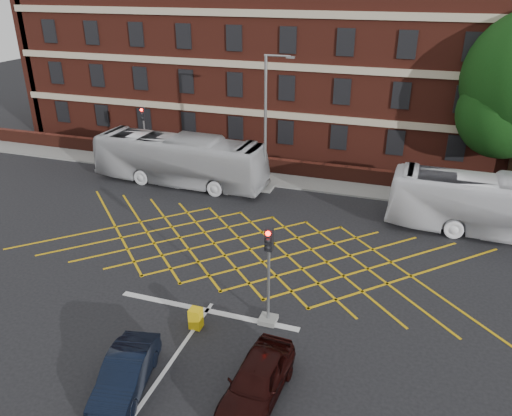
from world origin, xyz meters
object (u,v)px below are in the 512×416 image
(bus_right, at_px, (503,207))
(bus_left, at_px, (180,160))
(direction_signs, at_px, (122,147))
(utility_cabinet, at_px, (196,318))
(car_maroon, at_px, (257,380))
(traffic_light_far, at_px, (145,141))
(traffic_light_near, at_px, (268,285))
(car_navy, at_px, (125,374))
(street_lamp, at_px, (266,147))

(bus_right, bearing_deg, bus_left, 86.98)
(direction_signs, distance_m, utility_cabinet, 20.58)
(car_maroon, bearing_deg, utility_cabinet, 145.38)
(traffic_light_far, bearing_deg, utility_cabinet, -54.84)
(direction_signs, bearing_deg, bus_right, -7.27)
(traffic_light_near, distance_m, direction_signs, 21.47)
(traffic_light_far, xyz_separation_m, direction_signs, (-1.56, -0.81, -0.39))
(car_navy, bearing_deg, car_maroon, 2.00)
(bus_left, xyz_separation_m, direction_signs, (-5.70, 1.91, -0.29))
(utility_cabinet, bearing_deg, direction_signs, 130.04)
(bus_left, relative_size, car_navy, 3.12)
(bus_right, bearing_deg, car_navy, 142.05)
(bus_right, xyz_separation_m, street_lamp, (-13.84, 1.99, 1.30))
(bus_right, relative_size, car_navy, 3.09)
(bus_right, relative_size, traffic_light_far, 2.77)
(bus_left, bearing_deg, bus_right, -91.40)
(street_lamp, xyz_separation_m, utility_cabinet, (1.65, -14.49, -2.51))
(direction_signs, bearing_deg, street_lamp, -6.16)
(car_maroon, height_order, traffic_light_near, traffic_light_near)
(car_maroon, xyz_separation_m, traffic_light_near, (-0.83, 3.92, 1.06))
(bus_left, xyz_separation_m, car_navy, (6.66, -17.56, -1.03))
(car_navy, relative_size, utility_cabinet, 4.37)
(bus_left, bearing_deg, utility_cabinet, -149.00)
(traffic_light_far, relative_size, direction_signs, 1.94)
(car_navy, bearing_deg, direction_signs, 110.57)
(car_navy, relative_size, car_maroon, 0.93)
(car_navy, distance_m, direction_signs, 23.08)
(car_maroon, distance_m, direction_signs, 24.85)
(bus_right, relative_size, direction_signs, 5.39)
(car_navy, xyz_separation_m, traffic_light_far, (-10.80, 20.28, 1.13))
(car_maroon, height_order, traffic_light_far, traffic_light_far)
(bus_right, height_order, street_lamp, street_lamp)
(direction_signs, relative_size, utility_cabinet, 2.50)
(bus_left, distance_m, utility_cabinet, 15.78)
(bus_left, height_order, car_navy, bus_left)
(bus_right, distance_m, traffic_light_near, 14.77)
(car_maroon, bearing_deg, traffic_light_near, 105.14)
(direction_signs, bearing_deg, car_maroon, -47.84)
(bus_right, distance_m, car_navy, 20.85)
(traffic_light_near, bearing_deg, street_lamp, 107.87)
(bus_left, relative_size, street_lamp, 1.38)
(traffic_light_far, bearing_deg, direction_signs, -152.52)
(traffic_light_far, height_order, street_lamp, street_lamp)
(car_navy, xyz_separation_m, direction_signs, (-12.37, 19.47, 0.75))
(bus_left, height_order, street_lamp, street_lamp)
(car_navy, distance_m, utility_cabinet, 3.84)
(street_lamp, height_order, utility_cabinet, street_lamp)
(car_maroon, bearing_deg, traffic_light_far, 131.31)
(traffic_light_far, relative_size, street_lamp, 0.49)
(traffic_light_near, bearing_deg, bus_left, 128.87)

